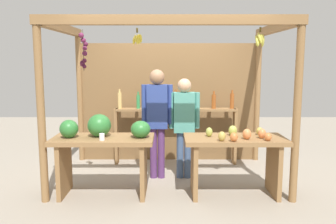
% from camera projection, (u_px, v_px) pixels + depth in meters
% --- Properties ---
extents(ground_plane, '(12.00, 12.00, 0.00)m').
position_uv_depth(ground_plane, '(168.00, 177.00, 5.57)').
color(ground_plane, gray).
rests_on(ground_plane, ground).
extents(market_stall, '(3.37, 2.08, 2.39)m').
position_uv_depth(market_stall, '(168.00, 88.00, 5.84)').
color(market_stall, olive).
rests_on(market_stall, ground).
extents(fruit_counter_left, '(1.37, 0.64, 1.12)m').
position_uv_depth(fruit_counter_left, '(102.00, 144.00, 4.74)').
color(fruit_counter_left, olive).
rests_on(fruit_counter_left, ground).
extents(fruit_counter_right, '(1.36, 0.64, 0.95)m').
position_uv_depth(fruit_counter_right, '(234.00, 152.00, 4.75)').
color(fruit_counter_right, olive).
rests_on(fruit_counter_right, ground).
extents(bottle_shelf_unit, '(2.16, 0.22, 1.35)m').
position_uv_depth(bottle_shelf_unit, '(175.00, 119.00, 6.19)').
color(bottle_shelf_unit, olive).
rests_on(bottle_shelf_unit, ground).
extents(vendor_man, '(0.48, 0.23, 1.70)m').
position_uv_depth(vendor_man, '(156.00, 113.00, 5.38)').
color(vendor_man, '#57326A').
rests_on(vendor_man, ground).
extents(vendor_woman, '(0.48, 0.21, 1.57)m').
position_uv_depth(vendor_woman, '(183.00, 119.00, 5.40)').
color(vendor_woman, '#3F577F').
rests_on(vendor_woman, ground).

